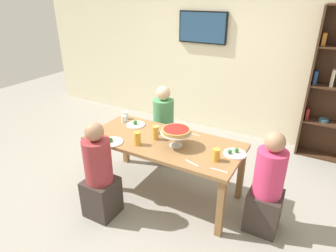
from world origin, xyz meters
The scene contains 21 objects.
ground_plane centered at (0.00, 0.00, 0.00)m, with size 12.00×12.00×0.00m, color gray.
rear_partition centered at (0.00, 2.20, 1.40)m, with size 8.00×0.12×2.80m, color beige.
dining_table centered at (0.00, 0.00, 0.65)m, with size 1.85×0.84×0.74m.
television centered at (-0.46, 2.11, 1.80)m, with size 0.85×0.05×0.52m.
diner_head_east centered at (1.23, -0.03, 0.49)m, with size 0.34×0.34×1.15m.
diner_far_left centered at (-0.43, 0.73, 0.49)m, with size 0.34×0.34×1.15m.
diner_near_left centered at (-0.42, -0.69, 0.49)m, with size 0.34×0.34×1.15m.
deep_dish_pizza_stand centered at (0.19, -0.05, 0.92)m, with size 0.36×0.36×0.22m.
salad_plate_near_diner centered at (0.83, 0.10, 0.75)m, with size 0.25×0.25×0.07m.
salad_plate_far_diner centered at (-0.51, -0.34, 0.75)m, with size 0.26×0.26×0.07m.
salad_plate_spare centered at (-0.55, 0.19, 0.76)m, with size 0.25×0.25×0.07m.
beer_glass_amber_tall centered at (0.70, -0.12, 0.81)m, with size 0.08×0.08×0.13m, color gold.
beer_glass_amber_short centered at (-0.11, -0.01, 0.82)m, with size 0.07×0.07×0.17m, color gold.
beer_glass_amber_spare centered at (-0.21, -0.24, 0.82)m, with size 0.08×0.08×0.16m, color gold.
water_glass_clear_near centered at (-0.18, 0.13, 0.79)m, with size 0.07×0.07×0.09m, color white.
water_glass_clear_far centered at (-0.74, 0.20, 0.79)m, with size 0.07×0.07×0.09m, color white.
water_glass_clear_spare centered at (-0.79, 0.31, 0.79)m, with size 0.07×0.07×0.10m, color white.
cutlery_fork_near centered at (0.24, 0.32, 0.74)m, with size 0.18×0.02×0.01m, color silver.
cutlery_knife_near centered at (-0.75, -0.33, 0.74)m, with size 0.18×0.02×0.01m, color silver.
cutlery_fork_far centered at (0.51, -0.30, 0.74)m, with size 0.18×0.02×0.01m, color silver.
cutlery_knife_far centered at (0.80, -0.29, 0.74)m, with size 0.18×0.02×0.01m, color silver.
Camera 1 is at (1.54, -2.66, 2.35)m, focal length 31.17 mm.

